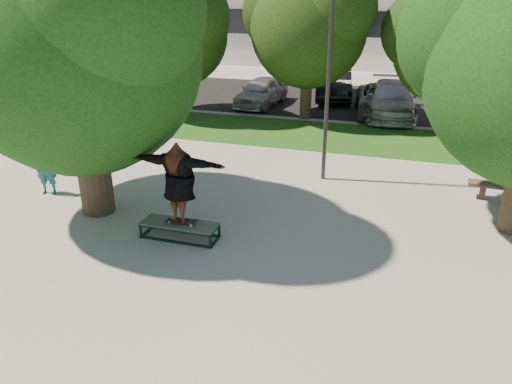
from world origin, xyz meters
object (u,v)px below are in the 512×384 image
(tree_left, at_px, (75,34))
(car_silver_b, at_px, (391,99))
(grind_box, at_px, (180,230))
(lamppost, at_px, (329,74))
(car_silver_a, at_px, (261,91))
(car_dark, at_px, (333,82))
(bystander, at_px, (46,166))
(car_grey, at_px, (383,100))

(tree_left, xyz_separation_m, car_silver_b, (6.82, 12.41, -3.69))
(grind_box, bearing_deg, lamppost, 61.68)
(lamppost, bearing_deg, tree_left, -143.58)
(lamppost, relative_size, grind_box, 3.39)
(grind_box, relative_size, car_silver_a, 0.45)
(lamppost, bearing_deg, car_dark, 97.43)
(bystander, bearing_deg, car_silver_a, 64.23)
(grind_box, bearing_deg, tree_left, 163.22)
(grind_box, distance_m, bystander, 4.88)
(grind_box, xyz_separation_m, car_dark, (1.05, 16.23, 0.62))
(car_grey, bearing_deg, bystander, -132.46)
(car_silver_a, distance_m, car_silver_b, 6.05)
(car_grey, distance_m, car_silver_b, 0.37)
(car_grey, bearing_deg, lamppost, -105.12)
(tree_left, height_order, car_grey, tree_left)
(grind_box, xyz_separation_m, car_grey, (3.71, 13.23, 0.47))
(grind_box, distance_m, car_dark, 16.28)
(grind_box, distance_m, car_silver_b, 13.86)
(tree_left, xyz_separation_m, car_grey, (6.46, 12.41, -3.76))
(grind_box, height_order, car_silver_a, car_silver_a)
(tree_left, relative_size, bystander, 4.36)
(tree_left, xyz_separation_m, grind_box, (2.74, -0.83, -4.23))
(lamppost, xyz_separation_m, car_silver_b, (1.53, 8.50, -2.42))
(car_dark, height_order, car_silver_b, car_dark)
(bystander, distance_m, car_grey, 14.54)
(car_dark, bearing_deg, car_grey, -58.03)
(bystander, relative_size, car_silver_a, 0.41)
(car_silver_a, height_order, car_grey, car_silver_a)
(car_silver_a, distance_m, car_grey, 5.69)
(bystander, bearing_deg, car_dark, 55.74)
(car_silver_a, relative_size, car_silver_b, 0.78)
(car_dark, distance_m, car_silver_b, 4.26)
(lamppost, bearing_deg, grind_box, -118.32)
(lamppost, height_order, car_silver_a, lamppost)
(tree_left, distance_m, bystander, 4.11)
(lamppost, relative_size, car_grey, 1.29)
(car_silver_a, height_order, car_silver_b, car_silver_b)
(tree_left, height_order, car_silver_b, tree_left)
(grind_box, height_order, car_dark, car_dark)
(car_dark, xyz_separation_m, car_grey, (2.66, -3.00, -0.15))
(grind_box, bearing_deg, car_silver_b, 72.87)
(car_silver_a, xyz_separation_m, car_silver_b, (6.04, -0.26, 0.06))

